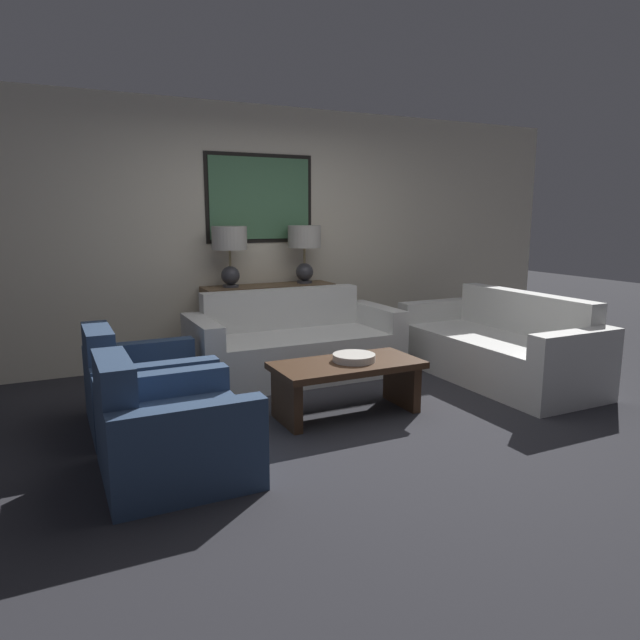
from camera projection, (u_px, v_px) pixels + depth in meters
ground_plane at (366, 420)px, 4.31m from camera, size 20.00×20.00×0.00m
back_wall at (259, 234)px, 6.11m from camera, size 7.77×0.12×2.65m
console_table at (269, 323)px, 6.03m from camera, size 1.38×0.39×0.81m
table_lamp_left at (230, 246)px, 5.71m from camera, size 0.35×0.35×0.61m
table_lamp_right at (304, 244)px, 6.06m from camera, size 0.35×0.35×0.61m
couch_by_back_wall at (294, 347)px, 5.47m from camera, size 1.98×0.88×0.81m
couch_by_side at (498, 349)px, 5.38m from camera, size 0.88×1.98×0.81m
coffee_table at (347, 376)px, 4.39m from camera, size 1.14×0.56×0.42m
decorative_bowl at (354, 357)px, 4.40m from camera, size 0.33×0.33×0.06m
armchair_near_back_wall at (144, 390)px, 4.21m from camera, size 0.84×0.87×0.76m
armchair_near_camera at (170, 434)px, 3.36m from camera, size 0.84×0.87×0.76m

